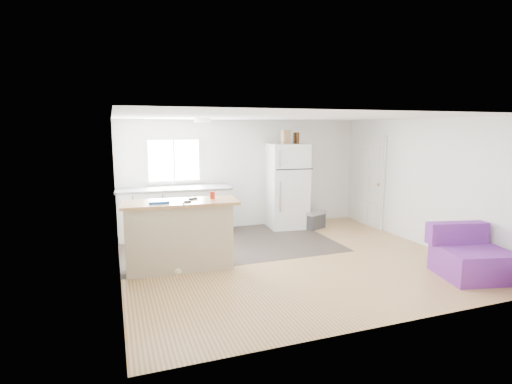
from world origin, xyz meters
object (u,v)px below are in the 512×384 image
cleaner_jug (215,259)px  bottle_right (295,138)px  kitchen_cabinets (175,212)px  red_cup (212,195)px  bottle_left (298,138)px  purple_seat (470,258)px  cooler (313,219)px  peninsula (179,235)px  refrigerator (287,186)px  blue_tray (159,202)px  mop (179,259)px  cardboard_box (286,137)px

cleaner_jug → bottle_right: (2.35, 2.06, 1.86)m
kitchen_cabinets → red_cup: 2.07m
bottle_right → bottle_left: bearing=-68.5°
purple_seat → bottle_right: size_ratio=4.47×
cooler → red_cup: 3.25m
peninsula → red_cup: (0.55, 0.03, 0.60)m
cleaner_jug → bottle_right: 3.64m
refrigerator → blue_tray: (-3.02, -1.96, 0.17)m
kitchen_cabinets → blue_tray: size_ratio=7.78×
blue_tray → bottle_left: (3.22, 1.88, 0.89)m
mop → red_cup: 1.12m
cooler → cardboard_box: cardboard_box is taller
cooler → bottle_left: size_ratio=2.43×
kitchen_cabinets → cleaner_jug: 2.17m
mop → bottle_right: bottle_right is taller
blue_tray → bottle_right: bottle_right is taller
peninsula → cleaner_jug: 0.69m
blue_tray → bottle_right: bearing=31.5°
peninsula → cooler: (3.23, 1.60, -0.36)m
kitchen_cabinets → purple_seat: bearing=-39.7°
kitchen_cabinets → bottle_left: 3.08m
kitchen_cabinets → peninsula: 1.98m
cooler → refrigerator: bearing=124.0°
blue_tray → cooler: bearing=25.1°
cardboard_box → bottle_right: 0.25m
mop → bottle_right: (2.94, 2.12, 1.77)m
red_cup → purple_seat: bearing=-27.7°
cardboard_box → blue_tray: bearing=-147.1°
blue_tray → refrigerator: bearing=33.1°
peninsula → cooler: peninsula is taller
peninsula → blue_tray: size_ratio=6.10×
purple_seat → bottle_right: bearing=121.2°
refrigerator → cleaner_jug: size_ratio=5.80×
blue_tray → bottle_right: 3.85m
mop → red_cup: red_cup is taller
blue_tray → kitchen_cabinets: bearing=75.4°
refrigerator → mop: size_ratio=1.66×
red_cup → bottle_left: size_ratio=0.48×
peninsula → red_cup: 0.82m
kitchen_cabinets → cooler: bearing=-2.1°
bottle_right → cleaner_jug: bearing=-138.8°
peninsula → cleaner_jug: size_ratio=5.65×
refrigerator → kitchen_cabinets: bearing=-176.0°
peninsula → cardboard_box: (2.65, 1.86, 1.47)m
refrigerator → cleaner_jug: (-2.18, -2.06, -0.80)m
cooler → mop: 3.75m
red_cup → cardboard_box: size_ratio=0.40×
mop → refrigerator: bearing=34.7°
kitchen_cabinets → cleaner_jug: kitchen_cabinets is taller
kitchen_cabinets → mop: (-0.27, -2.18, -0.29)m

